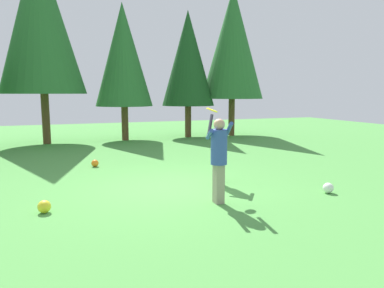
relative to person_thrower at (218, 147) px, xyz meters
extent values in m
plane|color=#4C9342|center=(-1.20, 0.00, -0.95)|extent=(40.00, 40.00, 0.00)
cube|color=gray|center=(0.00, 0.00, -0.58)|extent=(0.19, 0.22, 0.75)
cylinder|color=#23232D|center=(0.00, 0.00, 0.12)|extent=(0.34, 0.34, 0.65)
sphere|color=#8C6647|center=(0.00, 0.00, 0.54)|extent=(0.21, 0.21, 0.21)
cylinder|color=#23232D|center=(0.16, -0.12, 0.40)|extent=(0.41, 0.49, 0.12)
cylinder|color=#23232D|center=(-0.16, 0.12, 0.56)|extent=(0.29, 0.34, 0.51)
cube|color=gray|center=(-0.66, -1.49, -0.54)|extent=(0.19, 0.22, 0.83)
cylinder|color=#334C9E|center=(-0.66, -1.49, 0.24)|extent=(0.34, 0.34, 0.72)
sphere|color=tan|center=(-0.66, -1.49, 0.71)|extent=(0.24, 0.24, 0.24)
cylinder|color=#334C9E|center=(-0.85, -1.43, 0.50)|extent=(0.24, 0.60, 0.29)
cylinder|color=#334C9E|center=(-0.47, -1.54, 0.60)|extent=(0.23, 0.58, 0.36)
cylinder|color=yellow|center=(-0.39, -0.50, 0.95)|extent=(0.35, 0.36, 0.12)
sphere|color=orange|center=(-2.74, 3.26, -0.84)|extent=(0.22, 0.22, 0.22)
sphere|color=yellow|center=(-4.07, -0.89, -0.83)|extent=(0.25, 0.25, 0.25)
sphere|color=white|center=(2.03, -1.70, -0.83)|extent=(0.24, 0.24, 0.24)
cylinder|color=brown|center=(-4.30, 9.36, 1.11)|extent=(0.35, 0.35, 4.12)
cone|color=#28662D|center=(-4.30, 9.36, 4.61)|extent=(3.71, 3.71, 6.60)
cylinder|color=brown|center=(2.62, 9.48, 0.55)|extent=(0.33, 0.33, 3.00)
cone|color=#19471E|center=(2.62, 9.48, 3.10)|extent=(2.70, 2.70, 4.81)
cylinder|color=brown|center=(5.09, 9.35, 0.87)|extent=(0.34, 0.34, 3.64)
cone|color=#28662D|center=(5.09, 9.35, 3.96)|extent=(3.28, 3.28, 5.83)
cylinder|color=brown|center=(-0.71, 9.39, 0.57)|extent=(0.33, 0.33, 3.04)
cone|color=#28662D|center=(-0.71, 9.39, 3.16)|extent=(2.74, 2.74, 4.87)
camera|label=1|loc=(-3.71, -8.09, 1.34)|focal=33.31mm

